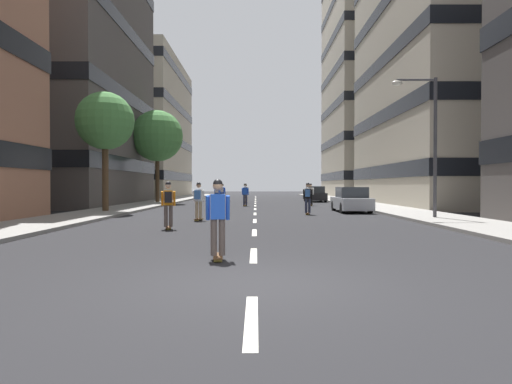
{
  "coord_description": "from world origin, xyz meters",
  "views": [
    {
      "loc": [
        0.06,
        -7.44,
        1.65
      ],
      "look_at": [
        0.0,
        18.86,
        1.23
      ],
      "focal_mm": 31.42,
      "sensor_mm": 36.0,
      "label": 1
    }
  ],
  "objects_px": {
    "skater_8": "(223,192)",
    "skater_0": "(169,202)",
    "skater_3": "(219,215)",
    "skater_4": "(312,193)",
    "skater_7": "(247,192)",
    "street_tree_mid": "(106,122)",
    "skater_2": "(309,196)",
    "skater_6": "(199,199)",
    "skater_1": "(246,193)",
    "parked_car_mid": "(316,195)",
    "street_tree_near": "(158,136)",
    "parked_car_near": "(352,201)",
    "streetlamp_right": "(429,132)",
    "skater_5": "(218,193)"
  },
  "relations": [
    {
      "from": "streetlamp_right",
      "to": "skater_2",
      "type": "distance_m",
      "value": 7.15
    },
    {
      "from": "parked_car_mid",
      "to": "skater_7",
      "type": "height_order",
      "value": "skater_7"
    },
    {
      "from": "skater_8",
      "to": "street_tree_near",
      "type": "bearing_deg",
      "value": 174.34
    },
    {
      "from": "parked_car_near",
      "to": "street_tree_near",
      "type": "xyz_separation_m",
      "value": [
        -14.61,
        12.77,
        5.31
      ]
    },
    {
      "from": "streetlamp_right",
      "to": "skater_0",
      "type": "relative_size",
      "value": 3.65
    },
    {
      "from": "skater_7",
      "to": "skater_8",
      "type": "xyz_separation_m",
      "value": [
        -2.03,
        -1.46,
        0.0
      ]
    },
    {
      "from": "skater_2",
      "to": "skater_6",
      "type": "distance_m",
      "value": 6.94
    },
    {
      "from": "street_tree_near",
      "to": "skater_7",
      "type": "distance_m",
      "value": 9.37
    },
    {
      "from": "skater_1",
      "to": "skater_3",
      "type": "bearing_deg",
      "value": -89.99
    },
    {
      "from": "skater_2",
      "to": "skater_6",
      "type": "bearing_deg",
      "value": -142.66
    },
    {
      "from": "parked_car_mid",
      "to": "skater_7",
      "type": "xyz_separation_m",
      "value": [
        -6.74,
        -3.02,
        0.32
      ]
    },
    {
      "from": "skater_0",
      "to": "skater_3",
      "type": "distance_m",
      "value": 7.16
    },
    {
      "from": "skater_2",
      "to": "skater_4",
      "type": "xyz_separation_m",
      "value": [
        1.47,
        10.69,
        0.0
      ]
    },
    {
      "from": "skater_1",
      "to": "skater_7",
      "type": "xyz_separation_m",
      "value": [
        -0.09,
        6.1,
        0.03
      ]
    },
    {
      "from": "skater_6",
      "to": "skater_7",
      "type": "xyz_separation_m",
      "value": [
        1.71,
        20.3,
        0.0
      ]
    },
    {
      "from": "streetlamp_right",
      "to": "skater_8",
      "type": "xyz_separation_m",
      "value": [
        -10.97,
        18.51,
        -3.12
      ]
    },
    {
      "from": "street_tree_near",
      "to": "parked_car_near",
      "type": "bearing_deg",
      "value": -41.14
    },
    {
      "from": "skater_5",
      "to": "skater_6",
      "type": "height_order",
      "value": "same"
    },
    {
      "from": "street_tree_mid",
      "to": "skater_1",
      "type": "xyz_separation_m",
      "value": [
        7.97,
        8.59,
        -4.36
      ]
    },
    {
      "from": "street_tree_mid",
      "to": "skater_4",
      "type": "xyz_separation_m",
      "value": [
        13.15,
        9.29,
        -4.33
      ]
    },
    {
      "from": "street_tree_near",
      "to": "skater_3",
      "type": "bearing_deg",
      "value": -75.18
    },
    {
      "from": "parked_car_mid",
      "to": "skater_1",
      "type": "relative_size",
      "value": 2.47
    },
    {
      "from": "skater_6",
      "to": "skater_8",
      "type": "distance_m",
      "value": 18.85
    },
    {
      "from": "parked_car_mid",
      "to": "skater_3",
      "type": "bearing_deg",
      "value": -101.03
    },
    {
      "from": "skater_0",
      "to": "skater_4",
      "type": "height_order",
      "value": "same"
    },
    {
      "from": "street_tree_near",
      "to": "skater_7",
      "type": "bearing_deg",
      "value": 6.36
    },
    {
      "from": "parked_car_mid",
      "to": "skater_4",
      "type": "bearing_deg",
      "value": -99.85
    },
    {
      "from": "parked_car_near",
      "to": "skater_5",
      "type": "distance_m",
      "value": 13.54
    },
    {
      "from": "skater_3",
      "to": "skater_4",
      "type": "bearing_deg",
      "value": 78.58
    },
    {
      "from": "skater_2",
      "to": "skater_6",
      "type": "height_order",
      "value": "same"
    },
    {
      "from": "street_tree_near",
      "to": "skater_2",
      "type": "bearing_deg",
      "value": -52.47
    },
    {
      "from": "street_tree_mid",
      "to": "skater_8",
      "type": "bearing_deg",
      "value": 66.17
    },
    {
      "from": "parked_car_mid",
      "to": "street_tree_mid",
      "type": "distance_m",
      "value": 23.43
    },
    {
      "from": "skater_2",
      "to": "skater_8",
      "type": "relative_size",
      "value": 1.0
    },
    {
      "from": "skater_4",
      "to": "skater_7",
      "type": "distance_m",
      "value": 7.55
    },
    {
      "from": "skater_6",
      "to": "skater_2",
      "type": "bearing_deg",
      "value": 37.34
    },
    {
      "from": "parked_car_mid",
      "to": "skater_3",
      "type": "height_order",
      "value": "skater_3"
    },
    {
      "from": "street_tree_near",
      "to": "skater_1",
      "type": "distance_m",
      "value": 10.78
    },
    {
      "from": "skater_5",
      "to": "streetlamp_right",
      "type": "bearing_deg",
      "value": -55.6
    },
    {
      "from": "skater_6",
      "to": "skater_3",
      "type": "bearing_deg",
      "value": -80.44
    },
    {
      "from": "parked_car_mid",
      "to": "skater_6",
      "type": "distance_m",
      "value": 24.8
    },
    {
      "from": "skater_1",
      "to": "skater_3",
      "type": "relative_size",
      "value": 1.0
    },
    {
      "from": "skater_2",
      "to": "skater_6",
      "type": "xyz_separation_m",
      "value": [
        -5.52,
        -4.21,
        0.0
      ]
    },
    {
      "from": "skater_8",
      "to": "skater_0",
      "type": "bearing_deg",
      "value": -90.71
    },
    {
      "from": "parked_car_mid",
      "to": "skater_7",
      "type": "distance_m",
      "value": 7.39
    },
    {
      "from": "skater_8",
      "to": "skater_4",
      "type": "bearing_deg",
      "value": -28.36
    },
    {
      "from": "skater_0",
      "to": "skater_3",
      "type": "height_order",
      "value": "same"
    },
    {
      "from": "skater_6",
      "to": "skater_7",
      "type": "distance_m",
      "value": 20.37
    },
    {
      "from": "street_tree_mid",
      "to": "skater_0",
      "type": "relative_size",
      "value": 3.9
    },
    {
      "from": "parked_car_mid",
      "to": "skater_0",
      "type": "distance_m",
      "value": 28.76
    }
  ]
}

